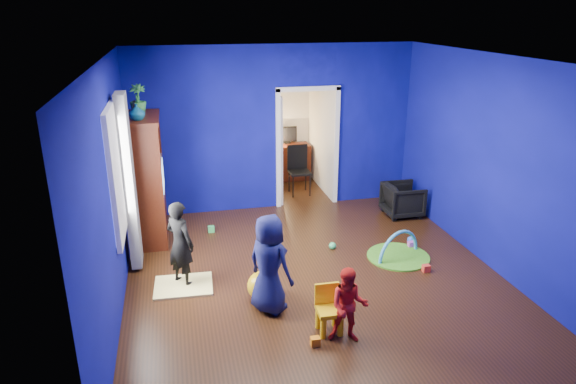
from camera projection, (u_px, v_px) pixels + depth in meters
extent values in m
cube|color=black|center=(315.00, 278.00, 6.98)|extent=(5.00, 5.50, 0.01)
cube|color=white|center=(320.00, 59.00, 5.99)|extent=(5.00, 5.50, 0.01)
cube|color=#090B67|center=(274.00, 129.00, 9.01)|extent=(5.00, 0.02, 2.90)
cube|color=#090B67|center=(415.00, 285.00, 3.96)|extent=(5.00, 0.02, 2.90)
cube|color=#090B67|center=(111.00, 192.00, 5.96)|extent=(0.02, 5.50, 2.90)
cube|color=#090B67|center=(493.00, 164.00, 7.01)|extent=(0.02, 5.50, 2.90)
imported|color=black|center=(403.00, 200.00, 8.99)|extent=(0.64, 0.62, 0.58)
imported|color=black|center=(180.00, 244.00, 6.65)|extent=(0.49, 0.50, 1.16)
imported|color=#0F1A3A|center=(269.00, 264.00, 6.05)|extent=(0.69, 0.71, 1.23)
imported|color=red|center=(349.00, 306.00, 5.53)|extent=(0.50, 0.44, 0.87)
imported|color=#0D636E|center=(137.00, 112.00, 7.22)|extent=(0.23, 0.23, 0.23)
imported|color=green|center=(138.00, 99.00, 7.67)|extent=(0.24, 0.24, 0.43)
cube|color=#43100B|center=(145.00, 179.00, 7.87)|extent=(0.58, 1.14, 1.96)
cube|color=silver|center=(147.00, 177.00, 7.87)|extent=(0.46, 0.70, 0.54)
cube|color=#F2E07A|center=(184.00, 286.00, 6.75)|extent=(0.78, 0.64, 0.03)
sphere|color=yellow|center=(262.00, 286.00, 6.41)|extent=(0.37, 0.37, 0.37)
cube|color=yellow|center=(330.00, 312.00, 5.74)|extent=(0.29, 0.29, 0.50)
cylinder|color=green|center=(398.00, 256.00, 7.55)|extent=(0.91, 0.91, 0.02)
torus|color=#3F8CD8|center=(398.00, 256.00, 7.55)|extent=(0.77, 0.37, 0.82)
cube|color=white|center=(114.00, 174.00, 6.25)|extent=(0.03, 0.95, 1.55)
cube|color=slate|center=(129.00, 183.00, 6.88)|extent=(0.14, 0.42, 2.40)
cube|color=white|center=(307.00, 149.00, 9.27)|extent=(1.16, 0.10, 2.10)
cube|color=#3D140A|center=(289.00, 162.00, 10.88)|extent=(0.88, 0.44, 0.75)
cube|color=black|center=(287.00, 134.00, 10.80)|extent=(0.40, 0.05, 0.32)
sphere|color=#FFD88C|center=(275.00, 136.00, 10.69)|extent=(0.14, 0.14, 0.14)
cube|color=black|center=(300.00, 171.00, 9.97)|extent=(0.40, 0.40, 0.92)
cube|color=white|center=(287.00, 83.00, 10.42)|extent=(0.88, 0.24, 0.04)
cube|color=red|center=(426.00, 268.00, 7.13)|extent=(0.10, 0.08, 0.10)
sphere|color=blue|center=(411.00, 240.00, 8.00)|extent=(0.11, 0.11, 0.11)
cube|color=orange|center=(315.00, 341.00, 5.57)|extent=(0.10, 0.08, 0.10)
sphere|color=#36C065|center=(332.00, 245.00, 7.80)|extent=(0.11, 0.11, 0.11)
cube|color=#CB4CBC|center=(411.00, 245.00, 7.84)|extent=(0.10, 0.08, 0.10)
cube|color=green|center=(211.00, 229.00, 8.39)|extent=(0.10, 0.08, 0.10)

